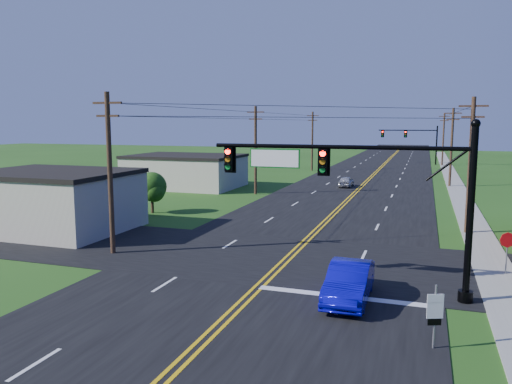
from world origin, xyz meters
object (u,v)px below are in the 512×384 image
(signal_mast_far, at_px, (411,138))
(stop_sign, at_px, (507,244))
(signal_mast_main, at_px, (359,184))
(route_sign, at_px, (435,312))
(blue_car, at_px, (349,283))

(signal_mast_far, xyz_separation_m, stop_sign, (6.48, -67.36, -3.01))
(signal_mast_main, xyz_separation_m, route_sign, (3.16, -4.96, -3.48))
(signal_mast_main, distance_m, route_sign, 6.83)
(signal_mast_main, bearing_deg, route_sign, -57.47)
(route_sign, bearing_deg, signal_mast_far, 70.82)
(signal_mast_main, relative_size, route_sign, 5.19)
(signal_mast_main, xyz_separation_m, blue_car, (-0.11, -1.31, -3.98))
(blue_car, distance_m, route_sign, 4.93)
(signal_mast_main, height_order, stop_sign, signal_mast_main)
(blue_car, height_order, route_sign, route_sign)
(signal_mast_far, height_order, blue_car, signal_mast_far)
(route_sign, bearing_deg, stop_sign, 48.93)
(blue_car, bearing_deg, stop_sign, 41.52)
(signal_mast_main, bearing_deg, blue_car, -94.81)
(signal_mast_main, distance_m, stop_sign, 8.67)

